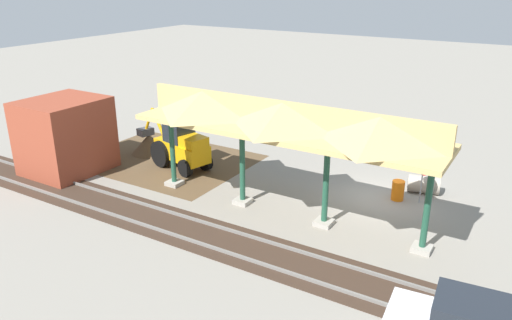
{
  "coord_description": "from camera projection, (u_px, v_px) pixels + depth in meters",
  "views": [
    {
      "loc": [
        -6.02,
        20.43,
        9.57
      ],
      "look_at": [
        5.07,
        2.23,
        1.6
      ],
      "focal_mm": 35.0,
      "sensor_mm": 36.0,
      "label": 1
    }
  ],
  "objects": [
    {
      "name": "ground_plane",
      "position": [
        377.0,
        199.0,
        22.63
      ],
      "size": [
        120.0,
        120.0,
        0.0
      ],
      "primitive_type": "plane",
      "color": "gray"
    },
    {
      "name": "backhoe",
      "position": [
        180.0,
        144.0,
        25.91
      ],
      "size": [
        5.38,
        2.42,
        2.82
      ],
      "color": "orange",
      "rests_on": "ground"
    },
    {
      "name": "brick_utility_building",
      "position": [
        65.0,
        136.0,
        25.25
      ],
      "size": [
        3.43,
        3.86,
        3.74
      ],
      "primitive_type": "cube",
      "color": "brown",
      "rests_on": "ground"
    },
    {
      "name": "concrete_pipe",
      "position": [
        424.0,
        184.0,
        23.12
      ],
      "size": [
        1.56,
        1.12,
        0.82
      ],
      "color": "#9E9384",
      "rests_on": "ground"
    },
    {
      "name": "stop_sign",
      "position": [
        423.0,
        172.0,
        21.73
      ],
      "size": [
        0.63,
        0.48,
        2.08
      ],
      "color": "gray",
      "rests_on": "ground"
    },
    {
      "name": "dirt_work_zone",
      "position": [
        166.0,
        160.0,
        27.33
      ],
      "size": [
        9.06,
        7.0,
        0.01
      ],
      "primitive_type": "cube",
      "color": "brown",
      "rests_on": "ground"
    },
    {
      "name": "rail_tracks",
      "position": [
        313.0,
        269.0,
        17.19
      ],
      "size": [
        60.0,
        2.58,
        0.15
      ],
      "color": "slate",
      "rests_on": "ground"
    },
    {
      "name": "platform_canopy",
      "position": [
        283.0,
        119.0,
        19.77
      ],
      "size": [
        12.96,
        3.2,
        4.9
      ],
      "color": "#9E998E",
      "rests_on": "ground"
    },
    {
      "name": "dirt_mound",
      "position": [
        150.0,
        153.0,
        28.41
      ],
      "size": [
        4.15,
        4.15,
        2.21
      ],
      "primitive_type": "cone",
      "color": "brown",
      "rests_on": "ground"
    },
    {
      "name": "traffic_barrel",
      "position": [
        398.0,
        190.0,
        22.39
      ],
      "size": [
        0.56,
        0.56,
        0.9
      ],
      "primitive_type": "cylinder",
      "color": "orange",
      "rests_on": "ground"
    }
  ]
}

